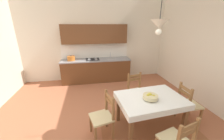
{
  "coord_description": "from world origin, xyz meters",
  "views": [
    {
      "loc": [
        -0.32,
        -2.6,
        2.19
      ],
      "look_at": [
        0.28,
        0.65,
        1.06
      ],
      "focal_mm": 21.31,
      "sensor_mm": 36.0,
      "label": 1
    }
  ],
  "objects": [
    {
      "name": "area_rug",
      "position": [
        0.92,
        -0.46,
        0.0
      ],
      "size": [
        2.1,
        1.6,
        0.01
      ],
      "primitive_type": "cube",
      "color": "brown",
      "rests_on": "ground_plane"
    },
    {
      "name": "ground_plane",
      "position": [
        0.0,
        0.0,
        -0.05
      ],
      "size": [
        6.23,
        6.17,
        0.1
      ],
      "primitive_type": "cube",
      "color": "#A86042"
    },
    {
      "name": "pendant_lamp",
      "position": [
        0.92,
        -0.37,
        2.19
      ],
      "size": [
        0.32,
        0.32,
        0.81
      ],
      "color": "black"
    },
    {
      "name": "fruit_bowl",
      "position": [
        0.87,
        -0.42,
        0.81
      ],
      "size": [
        0.3,
        0.3,
        0.12
      ],
      "color": "beige",
      "rests_on": "dining_table"
    },
    {
      "name": "dining_chair_tv_side",
      "position": [
        -0.09,
        -0.39,
        0.44
      ],
      "size": [
        0.5,
        0.5,
        0.93
      ],
      "color": "#D1BC89",
      "rests_on": "ground_plane"
    },
    {
      "name": "dining_table",
      "position": [
        0.92,
        -0.36,
        0.62
      ],
      "size": [
        1.43,
        1.05,
        0.75
      ],
      "color": "brown",
      "rests_on": "ground_plane"
    },
    {
      "name": "wall_back",
      "position": [
        0.0,
        2.84,
        2.11
      ],
      "size": [
        6.23,
        0.12,
        4.21
      ],
      "primitive_type": "cube",
      "color": "silver",
      "rests_on": "ground_plane"
    },
    {
      "name": "dining_chair_kitchen_side",
      "position": [
        0.94,
        0.51,
        0.44
      ],
      "size": [
        0.48,
        0.48,
        0.93
      ],
      "color": "#D1BC89",
      "rests_on": "ground_plane"
    },
    {
      "name": "dining_chair_window_side",
      "position": [
        1.9,
        -0.31,
        0.44
      ],
      "size": [
        0.43,
        0.43,
        0.93
      ],
      "color": "#D1BC89",
      "rests_on": "ground_plane"
    },
    {
      "name": "kitchen_cabinetry",
      "position": [
        -0.03,
        2.51,
        0.86
      ],
      "size": [
        2.68,
        0.63,
        2.2
      ],
      "color": "brown",
      "rests_on": "ground_plane"
    }
  ]
}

